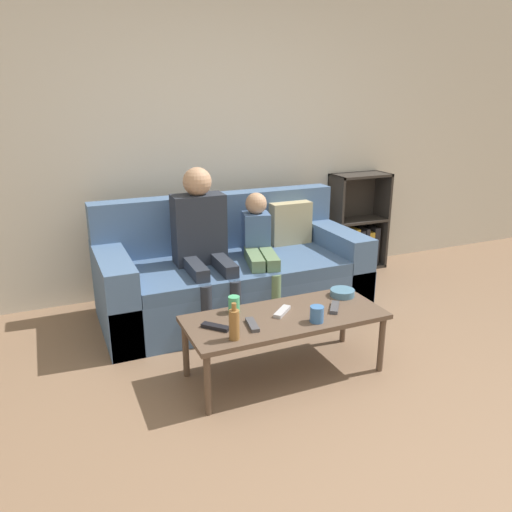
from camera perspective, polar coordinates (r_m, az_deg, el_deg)
name	(u,v)px	position (r m, az deg, el deg)	size (l,w,h in m)	color
ground_plane	(351,435)	(2.80, 10.78, -19.41)	(22.00, 22.00, 0.00)	#84664C
wall_back	(203,141)	(4.40, -6.12, 12.95)	(12.00, 0.06, 2.60)	beige
couch	(233,275)	(4.00, -2.69, -2.22)	(2.06, 0.91, 0.90)	#4C6B93
bookshelf	(355,232)	(5.10, 11.30, 2.67)	(0.57, 0.28, 0.95)	#332D28
coffee_table	(285,321)	(3.08, 3.32, -7.41)	(1.23, 0.51, 0.40)	brown
person_adult	(202,235)	(3.72, -6.18, 2.39)	(0.39, 0.64, 1.18)	#282D38
person_child	(259,249)	(3.86, 0.40, 0.82)	(0.35, 0.66, 0.95)	#66845B
cup_near	(234,304)	(3.09, -2.53, -5.55)	(0.07, 0.07, 0.10)	#4CB77A
cup_far	(317,314)	(2.98, 6.97, -6.61)	(0.08, 0.08, 0.10)	#3D70B2
tv_remote_0	(252,325)	(2.92, -0.42, -7.85)	(0.08, 0.18, 0.02)	#47474C
tv_remote_1	(282,312)	(3.09, 3.01, -6.36)	(0.16, 0.15, 0.02)	#B7B7BC
tv_remote_2	(335,307)	(3.18, 8.98, -5.82)	(0.14, 0.17, 0.02)	#47474C
tv_remote_3	(216,327)	(2.90, -4.65, -8.07)	(0.15, 0.16, 0.02)	black
snack_bowl	(342,293)	(3.38, 9.84, -4.15)	(0.16, 0.16, 0.05)	teal
bottle	(234,324)	(2.75, -2.51, -7.78)	(0.06, 0.06, 0.22)	olive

